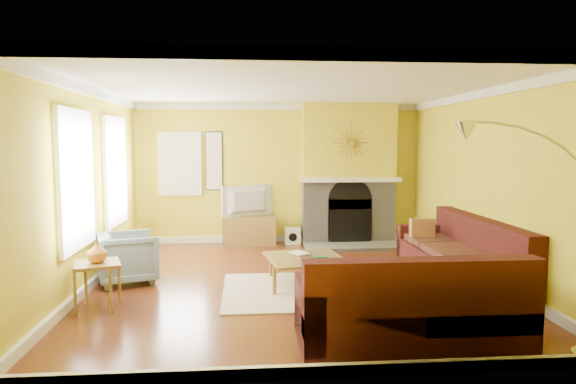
{
  "coord_description": "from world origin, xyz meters",
  "views": [
    {
      "loc": [
        -0.64,
        -7.02,
        1.95
      ],
      "look_at": [
        -0.03,
        0.4,
        1.23
      ],
      "focal_mm": 32.0,
      "sensor_mm": 36.0,
      "label": 1
    }
  ],
  "objects": [
    {
      "name": "tv",
      "position": [
        -0.58,
        2.71,
        0.84
      ],
      "size": [
        1.0,
        0.51,
        0.59
      ],
      "primitive_type": "imported",
      "rotation": [
        0.0,
        0.0,
        3.53
      ],
      "color": "black",
      "rests_on": "media_console"
    },
    {
      "name": "subwoofer",
      "position": [
        0.25,
        2.77,
        0.15
      ],
      "size": [
        0.3,
        0.3,
        0.3
      ],
      "primitive_type": "cube",
      "color": "white",
      "rests_on": "floor"
    },
    {
      "name": "book",
      "position": [
        0.01,
        -0.06,
        0.41
      ],
      "size": [
        0.31,
        0.33,
        0.03
      ],
      "primitive_type": "imported",
      "rotation": [
        0.0,
        0.0,
        0.52
      ],
      "color": "white",
      "rests_on": "coffee_table"
    },
    {
      "name": "window_back",
      "position": [
        -1.9,
        2.96,
        1.55
      ],
      "size": [
        0.82,
        0.06,
        1.22
      ],
      "primitive_type": "cube",
      "color": "white",
      "rests_on": "wall_back"
    },
    {
      "name": "mantel",
      "position": [
        1.35,
        2.56,
        1.25
      ],
      "size": [
        1.92,
        0.22,
        0.08
      ],
      "primitive_type": "cube",
      "color": "white",
      "rests_on": "fireplace"
    },
    {
      "name": "baseboard",
      "position": [
        0.0,
        0.0,
        0.06
      ],
      "size": [
        5.5,
        6.0,
        0.12
      ],
      "primitive_type": null,
      "color": "white",
      "rests_on": "floor"
    },
    {
      "name": "window_left_near",
      "position": [
        -2.72,
        1.3,
        1.5
      ],
      "size": [
        0.06,
        1.22,
        1.72
      ],
      "primitive_type": "cube",
      "color": "white",
      "rests_on": "wall_left"
    },
    {
      "name": "hearth",
      "position": [
        1.35,
        2.25,
        0.03
      ],
      "size": [
        1.8,
        0.7,
        0.06
      ],
      "primitive_type": "cube",
      "color": "gray",
      "rests_on": "floor"
    },
    {
      "name": "window_left_far",
      "position": [
        -2.72,
        -0.6,
        1.5
      ],
      "size": [
        0.06,
        1.22,
        1.72
      ],
      "primitive_type": "cube",
      "color": "white",
      "rests_on": "wall_left"
    },
    {
      "name": "floor",
      "position": [
        0.0,
        0.0,
        -0.01
      ],
      "size": [
        5.5,
        6.0,
        0.02
      ],
      "primitive_type": "cube",
      "color": "maroon",
      "rests_on": "ground"
    },
    {
      "name": "coffee_table",
      "position": [
        0.16,
        -0.16,
        0.2
      ],
      "size": [
        1.15,
        1.15,
        0.4
      ],
      "primitive_type": null,
      "rotation": [
        0.0,
        0.0,
        0.17
      ],
      "color": "white",
      "rests_on": "floor"
    },
    {
      "name": "sectional_sofa",
      "position": [
        1.3,
        -0.76,
        0.45
      ],
      "size": [
        2.89,
        3.89,
        0.9
      ],
      "primitive_type": null,
      "color": "#411514",
      "rests_on": "floor"
    },
    {
      "name": "wall_front",
      "position": [
        0.0,
        -3.01,
        1.35
      ],
      "size": [
        5.5,
        0.02,
        2.7
      ],
      "primitive_type": "cube",
      "color": "yellow",
      "rests_on": "ground"
    },
    {
      "name": "wall_left",
      "position": [
        -2.76,
        0.0,
        1.35
      ],
      "size": [
        0.02,
        6.0,
        2.7
      ],
      "primitive_type": "cube",
      "color": "yellow",
      "rests_on": "ground"
    },
    {
      "name": "sunburst",
      "position": [
        1.35,
        2.57,
        1.95
      ],
      "size": [
        0.7,
        0.04,
        0.7
      ],
      "primitive_type": null,
      "color": "olive",
      "rests_on": "fireplace"
    },
    {
      "name": "wall_art",
      "position": [
        -1.25,
        2.97,
        1.6
      ],
      "size": [
        0.34,
        0.04,
        1.14
      ],
      "primitive_type": "cube",
      "color": "white",
      "rests_on": "wall_back"
    },
    {
      "name": "armchair",
      "position": [
        -2.29,
        0.17,
        0.35
      ],
      "size": [
        0.98,
        0.97,
        0.71
      ],
      "primitive_type": "imported",
      "rotation": [
        0.0,
        0.0,
        1.9
      ],
      "color": "gray",
      "rests_on": "floor"
    },
    {
      "name": "rug",
      "position": [
        0.25,
        -0.45,
        0.01
      ],
      "size": [
        2.4,
        1.8,
        0.02
      ],
      "primitive_type": "cube",
      "color": "beige",
      "rests_on": "floor"
    },
    {
      "name": "crown_molding",
      "position": [
        0.0,
        0.0,
        2.64
      ],
      "size": [
        5.5,
        6.0,
        0.12
      ],
      "primitive_type": null,
      "color": "white",
      "rests_on": "ceiling"
    },
    {
      "name": "arc_lamp",
      "position": [
        1.9,
        -2.8,
        1.06
      ],
      "size": [
        1.35,
        0.36,
        2.12
      ],
      "primitive_type": null,
      "color": "silver",
      "rests_on": "floor"
    },
    {
      "name": "ceiling",
      "position": [
        0.0,
        0.0,
        2.71
      ],
      "size": [
        5.5,
        6.0,
        0.02
      ],
      "primitive_type": "cube",
      "color": "white",
      "rests_on": "ground"
    },
    {
      "name": "wall_back",
      "position": [
        0.0,
        3.01,
        1.35
      ],
      "size": [
        5.5,
        0.02,
        2.7
      ],
      "primitive_type": "cube",
      "color": "yellow",
      "rests_on": "ground"
    },
    {
      "name": "media_console",
      "position": [
        -0.58,
        2.71,
        0.28
      ],
      "size": [
        1.0,
        0.45,
        0.55
      ],
      "primitive_type": "cube",
      "color": "olive",
      "rests_on": "floor"
    },
    {
      "name": "wall_right",
      "position": [
        2.76,
        0.0,
        1.35
      ],
      "size": [
        0.02,
        6.0,
        2.7
      ],
      "primitive_type": "cube",
      "color": "yellow",
      "rests_on": "ground"
    },
    {
      "name": "vase",
      "position": [
        -2.39,
        -0.95,
        0.67
      ],
      "size": [
        0.25,
        0.25,
        0.25
      ],
      "primitive_type": "imported",
      "rotation": [
        0.0,
        0.0,
        -0.03
      ],
      "color": "orange",
      "rests_on": "side_table"
    },
    {
      "name": "fireplace",
      "position": [
        1.35,
        2.8,
        1.35
      ],
      "size": [
        1.8,
        0.4,
        2.7
      ],
      "primitive_type": null,
      "color": "gray",
      "rests_on": "floor"
    },
    {
      "name": "side_table",
      "position": [
        -2.39,
        -0.95,
        0.28
      ],
      "size": [
        0.63,
        0.63,
        0.55
      ],
      "primitive_type": null,
      "rotation": [
        0.0,
        0.0,
        0.31
      ],
      "color": "olive",
      "rests_on": "floor"
    }
  ]
}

